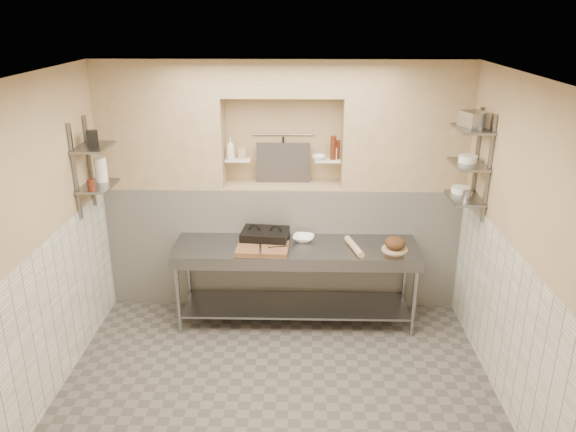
{
  "coord_description": "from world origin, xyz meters",
  "views": [
    {
      "loc": [
        0.21,
        -4.31,
        3.28
      ],
      "look_at": [
        0.08,
        0.9,
        1.35
      ],
      "focal_mm": 35.0,
      "sensor_mm": 36.0,
      "label": 1
    }
  ],
  "objects_px": {
    "panini_press": "(265,236)",
    "bottle_soap": "(230,149)",
    "cutting_board": "(263,249)",
    "mixing_bowl": "(303,238)",
    "bowl_alcove": "(319,157)",
    "bread_loaf": "(395,243)",
    "rolling_pin": "(354,246)",
    "jug_left": "(101,170)",
    "prep_table": "(296,268)"
  },
  "relations": [
    {
      "from": "prep_table",
      "to": "rolling_pin",
      "type": "xyz_separation_m",
      "value": [
        0.61,
        -0.07,
        0.29
      ]
    },
    {
      "from": "panini_press",
      "to": "bottle_soap",
      "type": "xyz_separation_m",
      "value": [
        -0.4,
        0.42,
        0.87
      ]
    },
    {
      "from": "rolling_pin",
      "to": "bowl_alcove",
      "type": "relative_size",
      "value": 3.08
    },
    {
      "from": "bottle_soap",
      "to": "prep_table",
      "type": "bearing_deg",
      "value": -35.88
    },
    {
      "from": "rolling_pin",
      "to": "panini_press",
      "type": "bearing_deg",
      "value": 169.22
    },
    {
      "from": "mixing_bowl",
      "to": "jug_left",
      "type": "xyz_separation_m",
      "value": [
        -2.08,
        -0.17,
        0.81
      ]
    },
    {
      "from": "bottle_soap",
      "to": "panini_press",
      "type": "bearing_deg",
      "value": -46.46
    },
    {
      "from": "bowl_alcove",
      "to": "rolling_pin",
      "type": "bearing_deg",
      "value": -59.21
    },
    {
      "from": "prep_table",
      "to": "mixing_bowl",
      "type": "xyz_separation_m",
      "value": [
        0.08,
        0.16,
        0.29
      ]
    },
    {
      "from": "rolling_pin",
      "to": "prep_table",
      "type": "bearing_deg",
      "value": 173.75
    },
    {
      "from": "panini_press",
      "to": "cutting_board",
      "type": "bearing_deg",
      "value": -86.8
    },
    {
      "from": "mixing_bowl",
      "to": "cutting_board",
      "type": "bearing_deg",
      "value": -146.33
    },
    {
      "from": "panini_press",
      "to": "cutting_board",
      "type": "xyz_separation_m",
      "value": [
        -0.01,
        -0.24,
        -0.04
      ]
    },
    {
      "from": "cutting_board",
      "to": "jug_left",
      "type": "bearing_deg",
      "value": 176.05
    },
    {
      "from": "rolling_pin",
      "to": "jug_left",
      "type": "xyz_separation_m",
      "value": [
        -2.61,
        0.06,
        0.8
      ]
    },
    {
      "from": "bowl_alcove",
      "to": "cutting_board",
      "type": "bearing_deg",
      "value": -131.12
    },
    {
      "from": "prep_table",
      "to": "cutting_board",
      "type": "xyz_separation_m",
      "value": [
        -0.35,
        -0.12,
        0.28
      ]
    },
    {
      "from": "panini_press",
      "to": "rolling_pin",
      "type": "relative_size",
      "value": 1.16
    },
    {
      "from": "cutting_board",
      "to": "bowl_alcove",
      "type": "relative_size",
      "value": 3.62
    },
    {
      "from": "rolling_pin",
      "to": "bread_loaf",
      "type": "relative_size",
      "value": 2.1
    },
    {
      "from": "cutting_board",
      "to": "bottle_soap",
      "type": "xyz_separation_m",
      "value": [
        -0.38,
        0.65,
        0.91
      ]
    },
    {
      "from": "panini_press",
      "to": "bottle_soap",
      "type": "height_order",
      "value": "bottle_soap"
    },
    {
      "from": "prep_table",
      "to": "bread_loaf",
      "type": "relative_size",
      "value": 11.92
    },
    {
      "from": "prep_table",
      "to": "bottle_soap",
      "type": "height_order",
      "value": "bottle_soap"
    },
    {
      "from": "cutting_board",
      "to": "rolling_pin",
      "type": "relative_size",
      "value": 1.18
    },
    {
      "from": "prep_table",
      "to": "jug_left",
      "type": "distance_m",
      "value": 2.28
    },
    {
      "from": "mixing_bowl",
      "to": "bread_loaf",
      "type": "bearing_deg",
      "value": -13.46
    },
    {
      "from": "prep_table",
      "to": "rolling_pin",
      "type": "distance_m",
      "value": 0.68
    },
    {
      "from": "panini_press",
      "to": "bowl_alcove",
      "type": "xyz_separation_m",
      "value": [
        0.58,
        0.44,
        0.77
      ]
    },
    {
      "from": "panini_press",
      "to": "mixing_bowl",
      "type": "height_order",
      "value": "panini_press"
    },
    {
      "from": "mixing_bowl",
      "to": "bowl_alcove",
      "type": "xyz_separation_m",
      "value": [
        0.16,
        0.39,
        0.81
      ]
    },
    {
      "from": "prep_table",
      "to": "panini_press",
      "type": "distance_m",
      "value": 0.48
    },
    {
      "from": "mixing_bowl",
      "to": "rolling_pin",
      "type": "xyz_separation_m",
      "value": [
        0.53,
        -0.23,
        0.01
      ]
    },
    {
      "from": "prep_table",
      "to": "bread_loaf",
      "type": "distance_m",
      "value": 1.09
    },
    {
      "from": "panini_press",
      "to": "rolling_pin",
      "type": "xyz_separation_m",
      "value": [
        0.95,
        -0.18,
        -0.03
      ]
    },
    {
      "from": "jug_left",
      "to": "bread_loaf",
      "type": "bearing_deg",
      "value": -1.1
    },
    {
      "from": "cutting_board",
      "to": "rolling_pin",
      "type": "height_order",
      "value": "rolling_pin"
    },
    {
      "from": "panini_press",
      "to": "bottle_soap",
      "type": "relative_size",
      "value": 2.18
    },
    {
      "from": "mixing_bowl",
      "to": "bowl_alcove",
      "type": "height_order",
      "value": "bowl_alcove"
    },
    {
      "from": "bread_loaf",
      "to": "mixing_bowl",
      "type": "bearing_deg",
      "value": 166.54
    },
    {
      "from": "bottle_soap",
      "to": "jug_left",
      "type": "bearing_deg",
      "value": -156.9
    },
    {
      "from": "rolling_pin",
      "to": "bread_loaf",
      "type": "height_order",
      "value": "bread_loaf"
    },
    {
      "from": "jug_left",
      "to": "mixing_bowl",
      "type": "bearing_deg",
      "value": 4.7
    },
    {
      "from": "bread_loaf",
      "to": "rolling_pin",
      "type": "bearing_deg",
      "value": 179.82
    },
    {
      "from": "jug_left",
      "to": "panini_press",
      "type": "bearing_deg",
      "value": 4.24
    },
    {
      "from": "bread_loaf",
      "to": "bowl_alcove",
      "type": "relative_size",
      "value": 1.47
    },
    {
      "from": "cutting_board",
      "to": "mixing_bowl",
      "type": "height_order",
      "value": "mixing_bowl"
    },
    {
      "from": "cutting_board",
      "to": "bread_loaf",
      "type": "xyz_separation_m",
      "value": [
        1.38,
        0.06,
        0.06
      ]
    },
    {
      "from": "prep_table",
      "to": "bottle_soap",
      "type": "bearing_deg",
      "value": 144.12
    },
    {
      "from": "bread_loaf",
      "to": "bowl_alcove",
      "type": "xyz_separation_m",
      "value": [
        -0.79,
        0.62,
        0.75
      ]
    }
  ]
}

